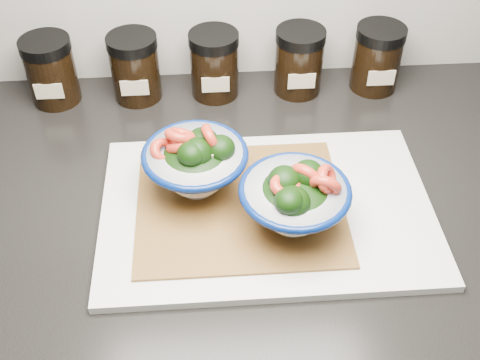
{
  "coord_description": "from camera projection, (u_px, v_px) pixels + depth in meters",
  "views": [
    {
      "loc": [
        -0.05,
        0.84,
        1.5
      ],
      "look_at": [
        -0.01,
        1.41,
        0.96
      ],
      "focal_mm": 45.0,
      "sensor_mm": 36.0,
      "label": 1
    }
  ],
  "objects": [
    {
      "name": "cutting_board",
      "position": [
        267.0,
        209.0,
        0.82
      ],
      "size": [
        0.45,
        0.3,
        0.01
      ],
      "primitive_type": "cube",
      "color": "silver",
      "rests_on": "countertop"
    },
    {
      "name": "countertop",
      "position": [
        247.0,
        199.0,
        0.87
      ],
      "size": [
        3.5,
        0.6,
        0.04
      ],
      "primitive_type": "cube",
      "color": "black",
      "rests_on": "cabinet"
    },
    {
      "name": "spice_jar_c",
      "position": [
        214.0,
        64.0,
        0.99
      ],
      "size": [
        0.08,
        0.08,
        0.11
      ],
      "color": "black",
      "rests_on": "countertop"
    },
    {
      "name": "bamboo_mat",
      "position": [
        240.0,
        204.0,
        0.82
      ],
      "size": [
        0.28,
        0.24,
        0.0
      ],
      "primitive_type": "cube",
      "color": "#99652E",
      "rests_on": "cutting_board"
    },
    {
      "name": "cabinet",
      "position": [
        245.0,
        359.0,
        1.19
      ],
      "size": [
        3.43,
        0.58,
        0.86
      ],
      "primitive_type": "cube",
      "color": "black",
      "rests_on": "ground"
    },
    {
      "name": "bowl_left",
      "position": [
        196.0,
        162.0,
        0.81
      ],
      "size": [
        0.14,
        0.14,
        0.11
      ],
      "rotation": [
        0.0,
        0.0,
        0.27
      ],
      "color": "white",
      "rests_on": "bamboo_mat"
    },
    {
      "name": "bowl_right",
      "position": [
        295.0,
        199.0,
        0.76
      ],
      "size": [
        0.14,
        0.14,
        0.1
      ],
      "rotation": [
        0.0,
        0.0,
        0.2
      ],
      "color": "white",
      "rests_on": "bamboo_mat"
    },
    {
      "name": "spice_jar_a",
      "position": [
        51.0,
        70.0,
        0.98
      ],
      "size": [
        0.08,
        0.08,
        0.11
      ],
      "color": "black",
      "rests_on": "countertop"
    },
    {
      "name": "spice_jar_e",
      "position": [
        377.0,
        58.0,
        1.01
      ],
      "size": [
        0.08,
        0.08,
        0.11
      ],
      "color": "black",
      "rests_on": "countertop"
    },
    {
      "name": "spice_jar_d",
      "position": [
        299.0,
        61.0,
        1.0
      ],
      "size": [
        0.08,
        0.08,
        0.11
      ],
      "color": "black",
      "rests_on": "countertop"
    },
    {
      "name": "spice_jar_b",
      "position": [
        135.0,
        67.0,
        0.99
      ],
      "size": [
        0.08,
        0.08,
        0.11
      ],
      "color": "black",
      "rests_on": "countertop"
    }
  ]
}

